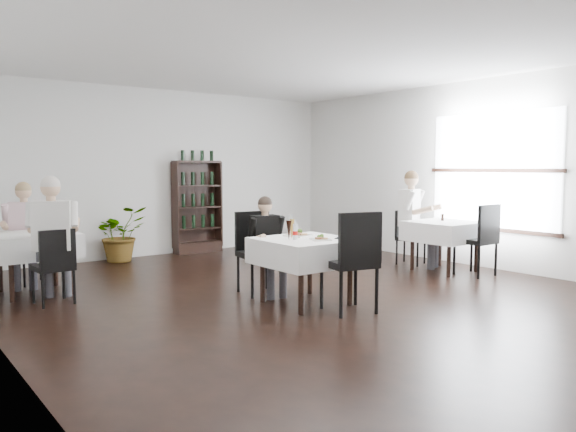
{
  "coord_description": "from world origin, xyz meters",
  "views": [
    {
      "loc": [
        -4.42,
        -5.04,
        1.6
      ],
      "look_at": [
        -0.41,
        0.2,
        1.03
      ],
      "focal_mm": 35.0,
      "sensor_mm": 36.0,
      "label": 1
    }
  ],
  "objects_px": {
    "potted_tree": "(120,234)",
    "wine_shelf": "(197,207)",
    "main_table": "(306,251)",
    "diner_main": "(267,238)"
  },
  "relations": [
    {
      "from": "potted_tree",
      "to": "wine_shelf",
      "type": "bearing_deg",
      "value": 4.26
    },
    {
      "from": "main_table",
      "to": "potted_tree",
      "type": "relative_size",
      "value": 1.1
    },
    {
      "from": "main_table",
      "to": "diner_main",
      "type": "xyz_separation_m",
      "value": [
        -0.1,
        0.63,
        0.1
      ]
    },
    {
      "from": "wine_shelf",
      "to": "potted_tree",
      "type": "relative_size",
      "value": 1.86
    },
    {
      "from": "main_table",
      "to": "wine_shelf",
      "type": "bearing_deg",
      "value": 78.22
    },
    {
      "from": "potted_tree",
      "to": "diner_main",
      "type": "distance_m",
      "value": 3.62
    },
    {
      "from": "wine_shelf",
      "to": "diner_main",
      "type": "height_order",
      "value": "wine_shelf"
    },
    {
      "from": "main_table",
      "to": "potted_tree",
      "type": "distance_m",
      "value": 4.25
    },
    {
      "from": "wine_shelf",
      "to": "main_table",
      "type": "height_order",
      "value": "wine_shelf"
    },
    {
      "from": "wine_shelf",
      "to": "potted_tree",
      "type": "xyz_separation_m",
      "value": [
        -1.54,
        -0.11,
        -0.38
      ]
    }
  ]
}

